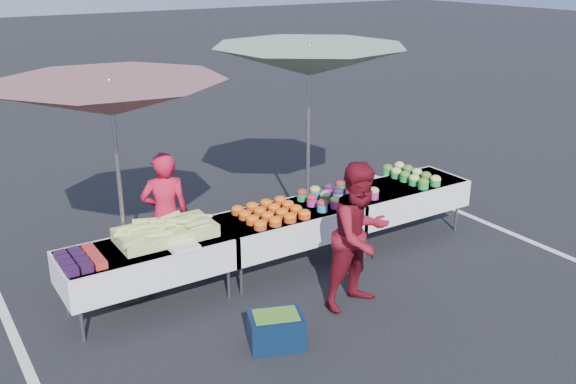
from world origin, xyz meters
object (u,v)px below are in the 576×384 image
vendor (166,215)px  table_left (147,259)px  customer (360,236)px  umbrella_right (309,62)px  umbrella_left (111,100)px  table_center (288,224)px  storage_bin (276,330)px  table_right (400,196)px

vendor → table_left: bearing=67.5°
table_left → customer: 2.31m
umbrella_right → umbrella_left: bearing=-171.7°
umbrella_left → umbrella_right: 2.77m
table_left → customer: (1.98, -1.16, 0.24)m
vendor → table_center: bearing=168.0°
table_left → umbrella_left: 1.73m
table_center → storage_bin: table_center is taller
table_center → table_right: 1.80m
umbrella_left → umbrella_right: umbrella_right is taller
table_center → umbrella_right: 2.13m
storage_bin → table_center: bearing=73.8°
table_left → table_right: (3.60, 0.00, 0.00)m
table_left → vendor: 0.84m
customer → storage_bin: (-1.20, -0.22, -0.64)m
umbrella_right → table_right: bearing=-39.6°
table_left → table_right: size_ratio=1.00×
customer → umbrella_left: umbrella_left is taller
vendor → customer: size_ratio=0.94×
table_left → storage_bin: table_left is taller
table_right → vendor: vendor is taller
customer → storage_bin: 1.38m
table_left → storage_bin: size_ratio=2.94×
table_left → vendor: bearing=52.9°
table_center → vendor: (-1.31, 0.65, 0.19)m
customer → umbrella_left: size_ratio=0.55×
umbrella_left → umbrella_right: (2.73, 0.40, 0.11)m
table_right → vendor: size_ratio=1.21×
table_center → vendor: size_ratio=1.21×
storage_bin → umbrella_right: bearing=69.9°
customer → umbrella_right: bearing=64.9°
umbrella_right → table_center: bearing=-136.2°
umbrella_left → storage_bin: bearing=-63.8°
umbrella_right → storage_bin: (-1.86, -2.18, -2.19)m
table_center → umbrella_left: 2.57m
umbrella_left → table_right: bearing=-6.2°
vendor → umbrella_right: bearing=-161.5°
table_center → umbrella_right: size_ratio=0.60×
table_left → table_right: 3.60m
table_right → vendor: bearing=168.1°
table_center → table_right: size_ratio=1.00×
umbrella_right → storage_bin: umbrella_right is taller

